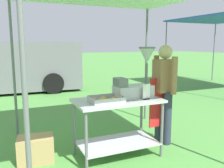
{
  "coord_description": "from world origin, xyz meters",
  "views": [
    {
      "loc": [
        -1.24,
        -2.17,
        1.63
      ],
      "look_at": [
        0.19,
        1.09,
        1.04
      ],
      "focal_mm": 39.05,
      "sensor_mm": 36.0,
      "label": 1
    }
  ],
  "objects_px": {
    "donut_tray": "(106,100)",
    "vendor": "(164,89)",
    "donut_cart": "(118,116)",
    "menu_sign": "(146,93)",
    "van_grey": "(0,66)",
    "supply_crate": "(36,149)",
    "donut_fryer": "(136,80)"
  },
  "relations": [
    {
      "from": "supply_crate",
      "to": "donut_cart",
      "type": "bearing_deg",
      "value": -13.99
    },
    {
      "from": "donut_cart",
      "to": "donut_fryer",
      "type": "distance_m",
      "value": 0.58
    },
    {
      "from": "vendor",
      "to": "supply_crate",
      "type": "relative_size",
      "value": 3.09
    },
    {
      "from": "donut_fryer",
      "to": "van_grey",
      "type": "height_order",
      "value": "van_grey"
    },
    {
      "from": "supply_crate",
      "to": "van_grey",
      "type": "relative_size",
      "value": 0.1
    },
    {
      "from": "donut_tray",
      "to": "vendor",
      "type": "xyz_separation_m",
      "value": [
        1.09,
        0.2,
        0.03
      ]
    },
    {
      "from": "vendor",
      "to": "supply_crate",
      "type": "bearing_deg",
      "value": 176.43
    },
    {
      "from": "donut_cart",
      "to": "supply_crate",
      "type": "bearing_deg",
      "value": 166.01
    },
    {
      "from": "donut_fryer",
      "to": "van_grey",
      "type": "distance_m",
      "value": 6.24
    },
    {
      "from": "menu_sign",
      "to": "vendor",
      "type": "bearing_deg",
      "value": 31.07
    },
    {
      "from": "donut_cart",
      "to": "menu_sign",
      "type": "distance_m",
      "value": 0.53
    },
    {
      "from": "menu_sign",
      "to": "vendor",
      "type": "relative_size",
      "value": 0.14
    },
    {
      "from": "van_grey",
      "to": "supply_crate",
      "type": "bearing_deg",
      "value": -85.4
    },
    {
      "from": "donut_cart",
      "to": "donut_tray",
      "type": "distance_m",
      "value": 0.33
    },
    {
      "from": "donut_tray",
      "to": "donut_fryer",
      "type": "distance_m",
      "value": 0.55
    },
    {
      "from": "menu_sign",
      "to": "vendor",
      "type": "distance_m",
      "value": 0.62
    },
    {
      "from": "vendor",
      "to": "van_grey",
      "type": "distance_m",
      "value": 6.32
    },
    {
      "from": "menu_sign",
      "to": "supply_crate",
      "type": "bearing_deg",
      "value": 163.44
    },
    {
      "from": "donut_fryer",
      "to": "van_grey",
      "type": "bearing_deg",
      "value": 107.59
    },
    {
      "from": "donut_cart",
      "to": "vendor",
      "type": "distance_m",
      "value": 0.96
    },
    {
      "from": "donut_tray",
      "to": "van_grey",
      "type": "bearing_deg",
      "value": 102.96
    },
    {
      "from": "donut_fryer",
      "to": "menu_sign",
      "type": "height_order",
      "value": "donut_fryer"
    },
    {
      "from": "donut_tray",
      "to": "menu_sign",
      "type": "relative_size",
      "value": 2.03
    },
    {
      "from": "donut_cart",
      "to": "supply_crate",
      "type": "xyz_separation_m",
      "value": [
        -1.12,
        0.28,
        -0.42
      ]
    },
    {
      "from": "donut_tray",
      "to": "van_grey",
      "type": "relative_size",
      "value": 0.08
    },
    {
      "from": "vendor",
      "to": "van_grey",
      "type": "relative_size",
      "value": 0.3
    },
    {
      "from": "donut_tray",
      "to": "menu_sign",
      "type": "xyz_separation_m",
      "value": [
        0.57,
        -0.12,
        0.07
      ]
    },
    {
      "from": "donut_cart",
      "to": "donut_fryer",
      "type": "height_order",
      "value": "donut_fryer"
    },
    {
      "from": "donut_cart",
      "to": "vendor",
      "type": "bearing_deg",
      "value": 9.68
    },
    {
      "from": "van_grey",
      "to": "menu_sign",
      "type": "bearing_deg",
      "value": -72.36
    },
    {
      "from": "donut_tray",
      "to": "supply_crate",
      "type": "height_order",
      "value": "donut_tray"
    },
    {
      "from": "donut_tray",
      "to": "donut_cart",
      "type": "bearing_deg",
      "value": 14.02
    }
  ]
}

